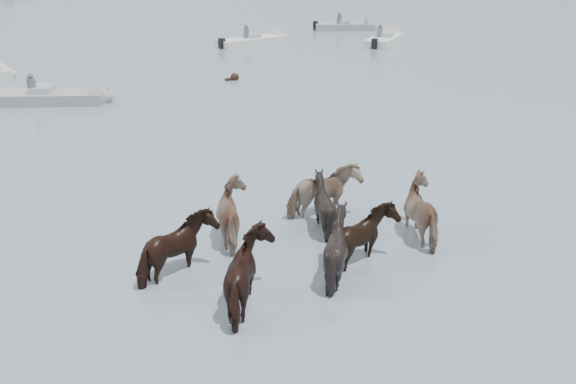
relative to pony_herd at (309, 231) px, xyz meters
name	(u,v)px	position (x,y,z in m)	size (l,w,h in m)	color
ground	(404,292)	(0.96, -2.32, -0.55)	(400.00, 400.00, 0.00)	slate
pony_herd	(309,231)	(0.00, 0.00, 0.00)	(7.81, 4.60, 1.69)	black
swimming_pony	(234,78)	(5.12, 17.36, -0.45)	(0.72, 0.44, 0.44)	black
motorboat_b	(62,97)	(-3.16, 16.58, -0.32)	(5.80, 3.72, 1.92)	gray
motorboat_c	(261,40)	(10.83, 26.66, -0.32)	(5.46, 2.67, 1.92)	silver
motorboat_d	(387,39)	(18.64, 23.36, -0.32)	(4.75, 4.26, 1.92)	silver
motorboat_e	(353,27)	(19.70, 29.36, -0.32)	(5.02, 3.37, 1.92)	gray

